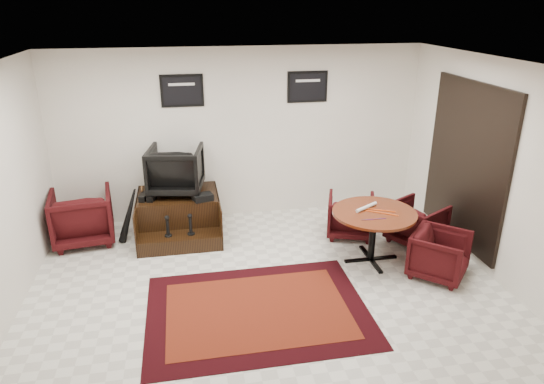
# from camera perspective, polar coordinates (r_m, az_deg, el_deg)

# --- Properties ---
(ground) EXTENTS (6.00, 6.00, 0.00)m
(ground) POSITION_cam_1_polar(r_m,az_deg,el_deg) (6.29, -0.45, -11.62)
(ground) COLOR silver
(ground) RESTS_ON ground
(room_shell) EXTENTS (6.02, 5.02, 2.81)m
(room_shell) POSITION_cam_1_polar(r_m,az_deg,el_deg) (5.71, 3.32, 4.67)
(room_shell) COLOR beige
(room_shell) RESTS_ON ground
(area_rug) EXTENTS (2.60, 1.95, 0.01)m
(area_rug) POSITION_cam_1_polar(r_m,az_deg,el_deg) (5.95, -1.70, -13.74)
(area_rug) COLOR black
(area_rug) RESTS_ON ground
(shine_podium) EXTENTS (1.25, 1.28, 0.64)m
(shine_podium) POSITION_cam_1_polar(r_m,az_deg,el_deg) (7.76, -10.87, -2.76)
(shine_podium) COLOR black
(shine_podium) RESTS_ON ground
(shine_chair) EXTENTS (0.91, 0.87, 0.82)m
(shine_chair) POSITION_cam_1_polar(r_m,az_deg,el_deg) (7.62, -11.28, 2.84)
(shine_chair) COLOR black
(shine_chair) RESTS_ON shine_podium
(shoes_pair) EXTENTS (0.26, 0.29, 0.10)m
(shoes_pair) POSITION_cam_1_polar(r_m,az_deg,el_deg) (7.55, -14.45, -0.54)
(shoes_pair) COLOR black
(shoes_pair) RESTS_ON shine_podium
(polish_kit) EXTENTS (0.32, 0.26, 0.10)m
(polish_kit) POSITION_cam_1_polar(r_m,az_deg,el_deg) (7.36, -8.12, -0.60)
(polish_kit) COLOR black
(polish_kit) RESTS_ON shine_podium
(umbrella_black) EXTENTS (0.33, 0.12, 0.89)m
(umbrella_black) POSITION_cam_1_polar(r_m,az_deg,el_deg) (7.59, -16.52, -2.62)
(umbrella_black) COLOR black
(umbrella_black) RESTS_ON ground
(umbrella_hooked) EXTENTS (0.29, 0.11, 0.79)m
(umbrella_hooked) POSITION_cam_1_polar(r_m,az_deg,el_deg) (7.82, -16.52, -2.32)
(umbrella_hooked) COLOR black
(umbrella_hooked) RESTS_ON ground
(armchair_side) EXTENTS (0.97, 0.92, 0.89)m
(armchair_side) POSITION_cam_1_polar(r_m,az_deg,el_deg) (7.85, -21.44, -2.46)
(armchair_side) COLOR black
(armchair_side) RESTS_ON ground
(meeting_table) EXTENTS (1.15, 1.15, 0.75)m
(meeting_table) POSITION_cam_1_polar(r_m,az_deg,el_deg) (6.82, 11.91, -2.98)
(meeting_table) COLOR #421709
(meeting_table) RESTS_ON ground
(table_chair_back) EXTENTS (0.87, 0.84, 0.72)m
(table_chair_back) POSITION_cam_1_polar(r_m,az_deg,el_deg) (7.64, 9.24, -2.53)
(table_chair_back) COLOR black
(table_chair_back) RESTS_ON ground
(table_chair_window) EXTENTS (0.91, 0.93, 0.72)m
(table_chair_window) POSITION_cam_1_polar(r_m,az_deg,el_deg) (7.61, 16.71, -3.30)
(table_chair_window) COLOR black
(table_chair_window) RESTS_ON ground
(table_chair_corner) EXTENTS (0.93, 0.93, 0.70)m
(table_chair_corner) POSITION_cam_1_polar(r_m,az_deg,el_deg) (6.81, 19.15, -6.75)
(table_chair_corner) COLOR black
(table_chair_corner) RESTS_ON ground
(paper_roll) EXTENTS (0.38, 0.26, 0.05)m
(paper_roll) POSITION_cam_1_polar(r_m,az_deg,el_deg) (6.85, 11.06, -1.75)
(paper_roll) COLOR silver
(paper_roll) RESTS_ON meeting_table
(table_clutter) EXTENTS (0.55, 0.39, 0.01)m
(table_clutter) POSITION_cam_1_polar(r_m,az_deg,el_deg) (6.75, 12.48, -2.41)
(table_clutter) COLOR #F34C0D
(table_clutter) RESTS_ON meeting_table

